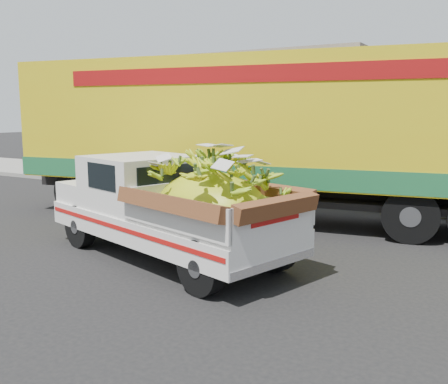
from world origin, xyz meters
The scene contains 6 objects.
ground centered at (0.00, 0.00, 0.00)m, with size 100.00×100.00×0.00m, color black.
curb centered at (0.00, 6.09, 0.07)m, with size 60.00×0.25×0.15m, color gray.
sidewalk centered at (0.00, 8.19, 0.07)m, with size 60.00×4.00×0.14m, color gray.
building_left centered at (-8.00, 14.09, 2.50)m, with size 18.00×6.00×5.00m, color gray.
pickup_truck centered at (1.13, -0.14, 0.95)m, with size 5.36×3.19×1.77m.
semi_trailer centered at (0.72, 3.65, 2.12)m, with size 12.07×4.31×3.80m.
Camera 1 is at (5.94, -6.97, 2.56)m, focal length 40.00 mm.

